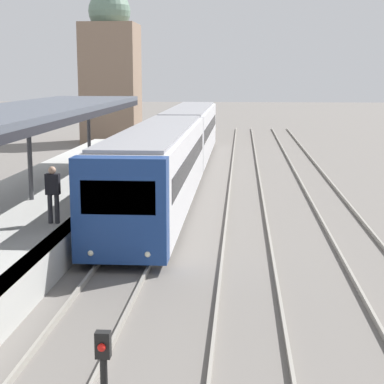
# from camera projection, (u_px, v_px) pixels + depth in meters

# --- Properties ---
(platform_canopy) EXTENTS (4.00, 21.46, 3.17)m
(platform_canopy) POSITION_uv_depth(u_px,v_px,m) (29.00, 111.00, 21.54)
(platform_canopy) COLOR #4C515B
(platform_canopy) RESTS_ON station_platform
(person_on_platform) EXTENTS (0.40, 0.22, 1.66)m
(person_on_platform) POSITION_uv_depth(u_px,v_px,m) (53.00, 191.00, 18.41)
(person_on_platform) COLOR #2D2D33
(person_on_platform) RESTS_ON station_platform
(train_near) EXTENTS (2.55, 31.33, 3.21)m
(train_near) POSITION_uv_depth(u_px,v_px,m) (178.00, 144.00, 32.03)
(train_near) COLOR navy
(train_near) RESTS_ON ground_plane
(signal_post_near) EXTENTS (0.20, 0.21, 1.92)m
(signal_post_near) POSITION_uv_depth(u_px,v_px,m) (104.00, 384.00, 8.49)
(signal_post_near) COLOR black
(signal_post_near) RESTS_ON ground_plane
(distant_domed_building) EXTENTS (4.12, 4.12, 11.44)m
(distant_domed_building) POSITION_uv_depth(u_px,v_px,m) (111.00, 71.00, 48.93)
(distant_domed_building) COLOR #89705B
(distant_domed_building) RESTS_ON ground_plane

